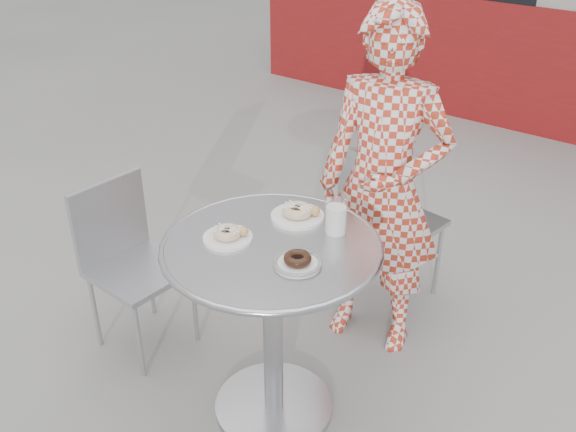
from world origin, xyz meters
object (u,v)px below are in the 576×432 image
Objects in this scene: bistro_table at (272,289)px; chair_far at (390,253)px; plate_near at (228,235)px; seated_person at (383,188)px; milk_cup at (336,218)px; plate_far at (298,213)px; plate_checker at (298,262)px; chair_left at (142,299)px.

chair_far is (-0.04, 0.97, -0.35)m from bistro_table.
chair_far is 1.19m from plate_near.
bistro_table is 0.27m from plate_near.
seated_person is 0.49m from milk_cup.
plate_checker is (0.19, -0.26, -0.01)m from plate_far.
bistro_table is at bearing -84.97° from chair_left.
plate_checker is at bearing -53.23° from plate_far.
chair_far is 4.72× the size of plate_near.
seated_person is (0.10, -0.30, 0.51)m from chair_far.
seated_person reaches higher than plate_checker.
plate_near is at bearing -110.37° from plate_far.
plate_near is at bearing -176.37° from plate_checker.
milk_cup is at bearing -1.14° from plate_far.
bistro_table is at bearing 99.52° from chair_far.
chair_far is at bearing 94.97° from seated_person.
plate_checker is at bearing -85.30° from milk_cup.
plate_near reaches higher than chair_far.
milk_cup reaches higher than chair_far.
seated_person is (0.79, 0.71, 0.53)m from chair_left.
milk_cup is at bearing 56.72° from bistro_table.
bistro_table is 6.30× the size of milk_cup.
chair_far is at bearing 92.42° from bistro_table.
plate_far is at bearing 69.63° from plate_near.
plate_checker is 1.28× the size of milk_cup.
plate_far reaches higher than plate_near.
milk_cup is (0.17, -0.77, 0.60)m from chair_far.
milk_cup reaches higher than bistro_table.
plate_checker is 0.26m from milk_cup.
seated_person is 9.42× the size of plate_checker.
plate_far is at bearing 126.77° from plate_checker.
seated_person is 12.10× the size of milk_cup.
seated_person is 0.73m from plate_checker.
bistro_table is 0.70m from seated_person.
plate_far is (0.00, -0.77, 0.56)m from chair_far.
seated_person is 8.71× the size of plate_near.
milk_cup is (0.08, -0.47, 0.09)m from seated_person.
chair_left is 3.89× the size of plate_far.
chair_left is 6.14× the size of milk_cup.
chair_far is 5.10× the size of plate_checker.
bistro_table is 1.03× the size of chair_left.
chair_far is at bearing 100.76° from plate_checker.
seated_person is at bearing 114.82° from chair_far.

